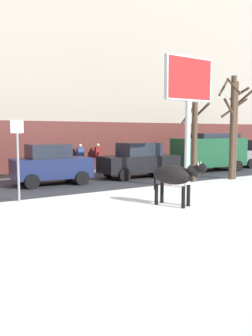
{
  "coord_description": "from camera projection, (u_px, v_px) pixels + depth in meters",
  "views": [
    {
      "loc": [
        -6.62,
        -7.07,
        2.44
      ],
      "look_at": [
        0.51,
        3.7,
        1.1
      ],
      "focal_mm": 37.86,
      "sensor_mm": 36.0,
      "label": 1
    }
  ],
  "objects": [
    {
      "name": "pedestrian_far_left",
      "position": [
        80.0,
        159.0,
        20.13
      ],
      "size": [
        0.36,
        0.24,
        1.73
      ],
      "color": "#282833",
      "rests_on": "ground"
    },
    {
      "name": "car_black_sedan",
      "position": [
        139.0,
        160.0,
        18.73
      ],
      "size": [
        4.32,
        2.22,
        1.84
      ],
      "color": "black",
      "rests_on": "ground"
    },
    {
      "name": "cow_black",
      "position": [
        174.0,
        176.0,
        11.58
      ],
      "size": [
        1.11,
        1.91,
        1.54
      ],
      "color": "black",
      "rests_on": "ground"
    },
    {
      "name": "ground_plane",
      "position": [
        185.0,
        220.0,
        9.75
      ],
      "size": [
        120.0,
        120.0,
        0.0
      ],
      "primitive_type": "plane",
      "color": "white"
    },
    {
      "name": "pedestrian_near_billboard",
      "position": [
        49.0,
        160.0,
        19.11
      ],
      "size": [
        0.36,
        0.24,
        1.73
      ],
      "color": "#282833",
      "rests_on": "ground"
    },
    {
      "name": "bare_tree_left_lot",
      "position": [
        194.0,
        136.0,
        17.11
      ],
      "size": [
        1.31,
        1.27,
        4.46
      ],
      "color": "#4C3828",
      "rests_on": "ground"
    },
    {
      "name": "bare_tree_far_back",
      "position": [
        233.0,
        125.0,
        17.88
      ],
      "size": [
        1.14,
        1.39,
        5.19
      ],
      "color": "#4C3828",
      "rests_on": "ground"
    },
    {
      "name": "pedestrian_by_cars",
      "position": [
        98.0,
        158.0,
        20.75
      ],
      "size": [
        0.36,
        0.24,
        1.73
      ],
      "color": "#282833",
      "rests_on": "ground"
    },
    {
      "name": "bare_tree_right_lot",
      "position": [
        234.0,
        126.0,
        17.97
      ],
      "size": [
        1.85,
        1.48,
        5.18
      ],
      "color": "#4C3828",
      "rests_on": "ground"
    },
    {
      "name": "building_facade",
      "position": [
        18.0,
        64.0,
        21.25
      ],
      "size": [
        44.0,
        6.1,
        13.0
      ],
      "color": "#A39989",
      "rests_on": "ground"
    },
    {
      "name": "billboard",
      "position": [
        189.0,
        87.0,
        15.01
      ],
      "size": [
        2.52,
        0.24,
        5.56
      ],
      "color": "silver",
      "rests_on": "ground"
    },
    {
      "name": "car_navy_hatchback",
      "position": [
        51.0,
        165.0,
        16.18
      ],
      "size": [
        3.61,
        2.12,
        1.86
      ],
      "color": "#19234C",
      "rests_on": "ground"
    },
    {
      "name": "street_sign",
      "position": [
        18.0,
        154.0,
        12.21
      ],
      "size": [
        0.44,
        0.08,
        2.82
      ],
      "color": "gray",
      "rests_on": "ground"
    },
    {
      "name": "car_darkgreen_van",
      "position": [
        209.0,
        151.0,
        21.78
      ],
      "size": [
        4.72,
        2.38,
        2.32
      ],
      "color": "#194C2D",
      "rests_on": "ground"
    },
    {
      "name": "road_strip",
      "position": [
        64.0,
        184.0,
        16.51
      ],
      "size": [
        60.0,
        5.6,
        0.01
      ],
      "primitive_type": "cube",
      "color": "#333338",
      "rests_on": "ground"
    }
  ]
}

